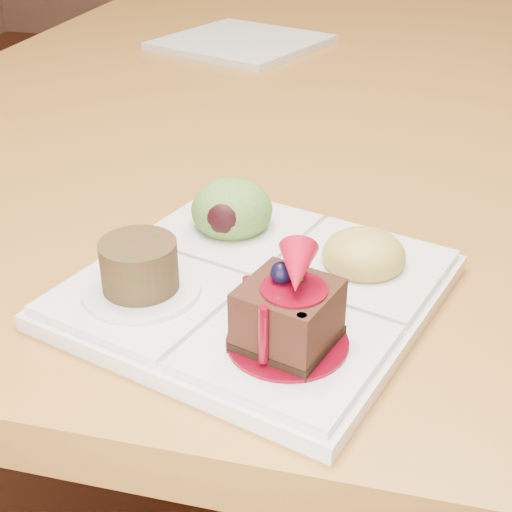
# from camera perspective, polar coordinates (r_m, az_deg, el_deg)

# --- Properties ---
(ground) EXTENTS (6.00, 6.00, 0.00)m
(ground) POSITION_cam_1_polar(r_m,az_deg,el_deg) (1.56, 4.36, -11.50)
(ground) COLOR #582E19
(dining_table) EXTENTS (1.00, 1.80, 0.75)m
(dining_table) POSITION_cam_1_polar(r_m,az_deg,el_deg) (1.22, 5.62, 13.27)
(dining_table) COLOR #A36E2A
(dining_table) RESTS_ON ground
(sampler_plate) EXTENTS (0.29, 0.29, 0.09)m
(sampler_plate) POSITION_cam_1_polar(r_m,az_deg,el_deg) (0.51, 0.03, -1.40)
(sampler_plate) COLOR silver
(sampler_plate) RESTS_ON dining_table
(second_plate) EXTENTS (0.30, 0.30, 0.01)m
(second_plate) POSITION_cam_1_polar(r_m,az_deg,el_deg) (1.20, -1.15, 16.70)
(second_plate) COLOR silver
(second_plate) RESTS_ON dining_table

